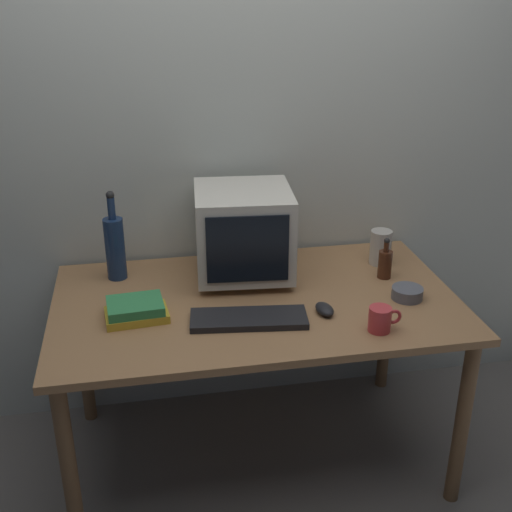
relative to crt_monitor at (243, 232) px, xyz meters
name	(u,v)px	position (x,y,z in m)	size (l,w,h in m)	color
ground_plane	(256,454)	(0.01, -0.21, -0.95)	(6.00, 6.00, 0.00)	slate
back_wall	(234,141)	(0.01, 0.30, 0.30)	(4.00, 0.08, 2.50)	beige
desk	(256,317)	(0.01, -0.21, -0.28)	(1.55, 0.90, 0.76)	#9E7047
crt_monitor	(243,232)	(0.00, 0.00, 0.00)	(0.41, 0.42, 0.37)	beige
keyboard	(249,319)	(-0.05, -0.38, -0.18)	(0.42, 0.15, 0.02)	black
computer_mouse	(324,309)	(0.24, -0.37, -0.17)	(0.06, 0.10, 0.04)	black
bottle_tall	(115,246)	(-0.51, 0.08, -0.05)	(0.08, 0.08, 0.37)	navy
bottle_short	(385,263)	(0.57, -0.12, -0.13)	(0.06, 0.06, 0.18)	#472314
book_stack	(136,310)	(-0.44, -0.28, -0.16)	(0.24, 0.18, 0.07)	gold
mug	(381,319)	(0.40, -0.53, -0.15)	(0.12, 0.08, 0.09)	#CC383D
cd_spindle	(407,293)	(0.59, -0.31, -0.17)	(0.12, 0.12, 0.04)	#595B66
metal_canister	(381,247)	(0.60, 0.01, -0.12)	(0.09, 0.09, 0.15)	#B7B2A8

